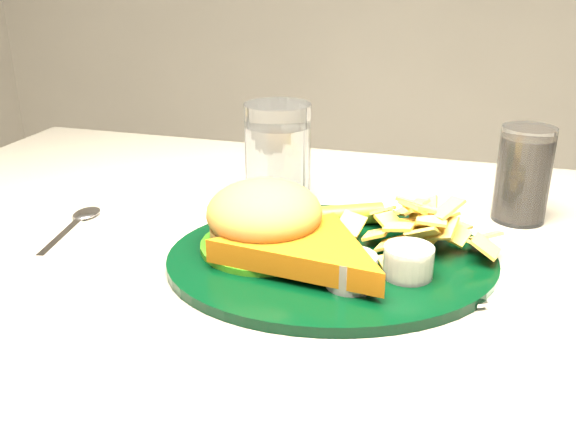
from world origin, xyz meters
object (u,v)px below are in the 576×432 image
Objects in this scene: cola_glass at (523,175)px; fork_napkin at (455,272)px; dinner_plate at (332,230)px; water_glass at (278,156)px.

cola_glass is 0.76× the size of fork_napkin.
dinner_plate is 2.24× the size of fork_napkin.
water_glass is 0.86× the size of fork_napkin.
water_glass is (-0.11, 0.16, 0.03)m from dinner_plate.
water_glass reaches higher than dinner_plate.
water_glass is at bearing 119.30° from fork_napkin.
dinner_plate is at bearing -54.63° from water_glass.
dinner_plate is 0.13m from fork_napkin.
water_glass is 0.31m from cola_glass.
water_glass is 0.29m from fork_napkin.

